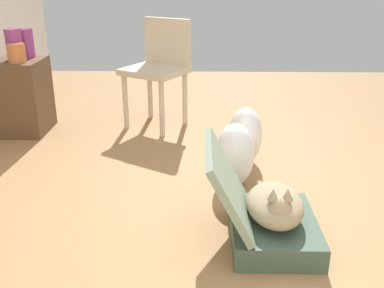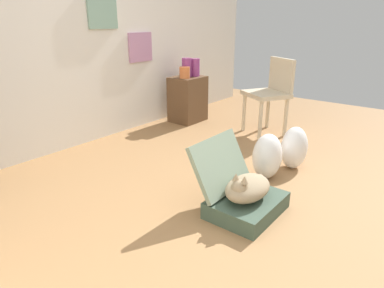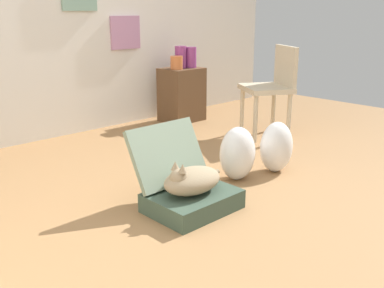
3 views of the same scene
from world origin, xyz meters
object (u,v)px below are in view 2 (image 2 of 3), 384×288
Objects in this scene: plastic_bag_clear at (294,148)px; vase_tall at (185,73)px; vase_short at (195,67)px; vase_round at (187,67)px; chair at (271,91)px; plastic_bag_white at (267,156)px; suitcase_base at (247,205)px; cat at (247,188)px; side_table at (188,99)px.

vase_tall is (0.51, 1.76, 0.48)m from plastic_bag_clear.
vase_round is (-0.11, 0.05, 0.01)m from vase_short.
chair reaches higher than vase_tall.
vase_tall is at bearing 62.49° from plastic_bag_white.
suitcase_base is 2.01m from chair.
chair reaches higher than plastic_bag_clear.
vase_round is (0.98, 1.71, 0.53)m from plastic_bag_white.
cat is 1.20× the size of plastic_bag_white.
vase_round is at bearing 71.14° from plastic_bag_clear.
suitcase_base is at bearing -37.66° from chair.
side_table is at bearing 49.09° from cat.
side_table reaches higher than suitcase_base.
side_table is at bearing 60.13° from plastic_bag_white.
vase_short is (1.73, 1.82, 0.52)m from cat.
vase_short reaches higher than plastic_bag_white.
plastic_bag_clear is 1.75× the size of vase_short.
side_table is 2.62× the size of vase_short.
vase_short is at bearing -25.84° from vase_round.
vase_tall reaches higher than cat.
suitcase_base is at bearing -130.73° from side_table.
vase_round is 1.17m from chair.
vase_tall reaches higher than plastic_bag_clear.
vase_short is (1.71, 1.82, 0.67)m from suitcase_base.
cat is 2.13× the size of vase_short.
suitcase_base is 2.24× the size of vase_round.
vase_short is (0.73, 1.76, 0.52)m from plastic_bag_clear.
plastic_bag_clear is 0.45× the size of chair.
chair is at bearing -73.34° from vase_tall.
side_table is (1.61, 1.86, 0.10)m from cat.
chair is (1.19, 0.58, 0.32)m from plastic_bag_white.
chair is (0.32, -1.08, -0.16)m from vase_tall.
vase_round is (1.60, 1.87, 0.67)m from suitcase_base.
plastic_bag_clear is (0.99, 0.06, -0.01)m from cat.
vase_short is at bearing -20.28° from side_table.
vase_tall reaches higher than suitcase_base.
vase_tall is 0.13m from vase_round.
vase_tall is at bearing -159.57° from side_table.
chair is at bearing 22.18° from suitcase_base.
vase_short is at bearing -144.66° from chair.
cat is 0.66m from plastic_bag_white.
plastic_bag_clear is 2.77× the size of vase_tall.
plastic_bag_white is at bearing -119.68° from vase_round.
vase_short reaches higher than vase_tall.
cat is 2.46m from side_table.
vase_round is at bearing 49.47° from suitcase_base.
vase_tall is (1.50, 1.82, 0.48)m from cat.
plastic_bag_clear is (0.36, -0.10, -0.00)m from plastic_bag_white.
plastic_bag_white is (0.63, 0.16, 0.14)m from suitcase_base.
vase_short is 0.13m from vase_round.
vase_tall reaches higher than plastic_bag_white.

